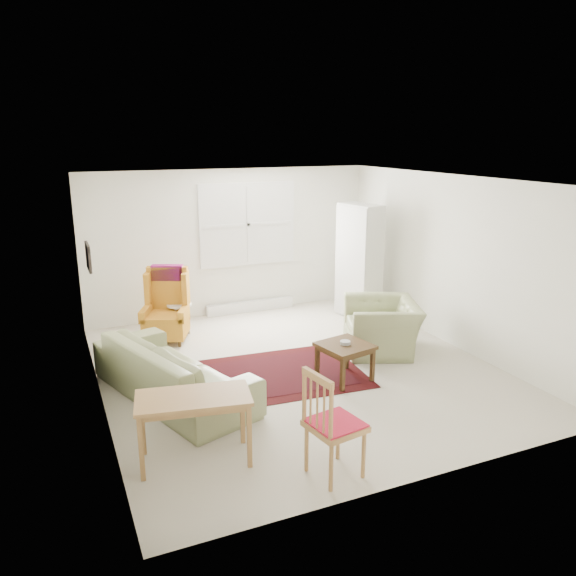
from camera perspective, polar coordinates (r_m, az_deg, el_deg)
name	(u,v)px	position (r m, az deg, el deg)	size (l,w,h in m)	color
room	(292,274)	(7.41, 0.41, 1.39)	(5.04, 5.54, 2.51)	beige
rug	(266,375)	(7.39, -2.21, -8.86)	(2.49, 1.60, 0.02)	black
sofa	(172,359)	(6.82, -11.67, -7.08)	(2.36, 0.92, 0.95)	#838A5C
armchair	(382,321)	(8.22, 9.53, -3.37)	(1.12, 0.98, 0.88)	#838A5C
wingback_chair	(165,306)	(8.62, -12.39, -1.76)	(0.65, 0.69, 1.13)	orange
coffee_table	(345,362)	(7.25, 5.78, -7.46)	(0.59, 0.59, 0.49)	#3D2712
stool	(180,319)	(8.95, -10.93, -3.09)	(0.38, 0.38, 0.51)	white
cabinet	(359,262)	(9.56, 7.25, 2.68)	(0.41, 0.78, 1.94)	silver
desk	(195,429)	(5.57, -9.45, -13.90)	(1.07, 0.53, 0.68)	#A87A44
desk_chair	(335,423)	(5.22, 4.84, -13.49)	(0.46, 0.46, 1.05)	#A87A44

